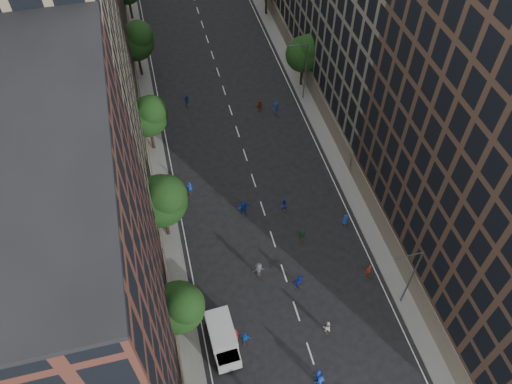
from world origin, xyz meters
TOP-DOWN VIEW (x-y plane):
  - ground at (0.00, 40.00)m, footprint 240.00×240.00m
  - sidewalk_left at (-12.00, 47.50)m, footprint 4.00×105.00m
  - sidewalk_right at (12.00, 47.50)m, footprint 4.00×105.00m
  - bldg_left_a at (-19.00, 11.00)m, footprint 14.00×22.00m
  - bldg_left_b at (-19.00, 35.00)m, footprint 14.00×26.00m
  - tree_left_1 at (-11.02, 13.86)m, footprint 4.80×4.80m
  - tree_left_2 at (-10.99, 25.83)m, footprint 5.60×5.60m
  - tree_left_3 at (-11.02, 39.85)m, footprint 5.00×5.00m
  - tree_left_4 at (-11.00, 55.84)m, footprint 5.40×5.40m
  - tree_right_a at (11.38, 47.85)m, footprint 5.00×5.00m
  - streetlamp_near at (10.37, 12.00)m, footprint 2.64×0.22m
  - streetlamp_far at (10.37, 45.00)m, footprint 2.64×0.22m
  - cargo_van at (-7.81, 11.80)m, footprint 2.72×5.40m
  - skater_1 at (-0.17, 6.60)m, footprint 0.78×0.61m
  - skater_3 at (-0.11, 6.08)m, footprint 1.03×0.60m
  - skater_4 at (-5.72, 11.56)m, footprint 1.19×0.87m
  - skater_5 at (1.05, 16.23)m, footprint 1.57×1.05m
  - skater_6 at (-6.56, 12.22)m, footprint 0.94×0.78m
  - skater_7 at (8.50, 15.73)m, footprint 0.70×0.58m
  - skater_8 at (2.19, 10.81)m, footprint 0.89×0.74m
  - skater_9 at (-2.66, 18.50)m, footprint 1.28×0.76m
  - skater_10 at (3.14, 21.74)m, footprint 0.96×0.65m
  - skater_11 at (-2.32, 26.90)m, footprint 1.85×0.74m
  - skater_12 at (8.50, 22.57)m, footprint 0.80×0.59m
  - skater_13 at (-7.84, 31.41)m, footprint 0.70×0.47m
  - skater_14 at (2.29, 26.35)m, footprint 0.85×0.72m
  - skater_15 at (5.96, 42.93)m, footprint 1.28×1.00m
  - skater_16 at (-5.67, 47.73)m, footprint 0.96×0.60m
  - skater_17 at (3.98, 44.01)m, footprint 1.49×0.69m

SIDE VIEW (x-z plane):
  - ground at x=0.00m, z-range 0.00..0.00m
  - sidewalk_left at x=-12.00m, z-range 0.00..0.15m
  - sidewalk_right at x=12.00m, z-range 0.00..0.15m
  - skater_12 at x=8.50m, z-range 0.00..1.50m
  - skater_10 at x=3.14m, z-range 0.00..1.51m
  - skater_16 at x=-5.67m, z-range 0.00..1.52m
  - skater_17 at x=3.98m, z-range 0.00..1.55m
  - skater_14 at x=2.29m, z-range 0.00..1.56m
  - skater_3 at x=-0.11m, z-range 0.00..1.60m
  - skater_5 at x=1.05m, z-range 0.00..1.63m
  - skater_6 at x=-6.56m, z-range 0.00..1.65m
  - skater_7 at x=8.50m, z-range 0.00..1.66m
  - skater_8 at x=2.19m, z-range 0.00..1.67m
  - skater_15 at x=5.96m, z-range 0.00..1.75m
  - skater_13 at x=-7.84m, z-range 0.00..1.87m
  - skater_4 at x=-5.72m, z-range 0.00..1.88m
  - skater_1 at x=-0.17m, z-range 0.00..1.90m
  - skater_9 at x=-2.66m, z-range 0.00..1.94m
  - skater_11 at x=-2.32m, z-range 0.00..1.95m
  - cargo_van at x=-7.81m, z-range 0.07..2.89m
  - streetlamp_near at x=10.37m, z-range 0.64..9.70m
  - streetlamp_far at x=10.37m, z-range 0.64..9.70m
  - tree_left_1 at x=-11.02m, z-range 1.45..9.66m
  - tree_right_a at x=11.38m, z-range 1.43..9.83m
  - tree_left_3 at x=-11.02m, z-range 1.53..10.11m
  - tree_left_4 at x=-11.00m, z-range 1.56..10.63m
  - tree_left_2 at x=-10.99m, z-range 1.63..11.08m
  - bldg_left_a at x=-19.00m, z-range 0.00..30.00m
  - bldg_left_b at x=-19.00m, z-range 0.00..34.00m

